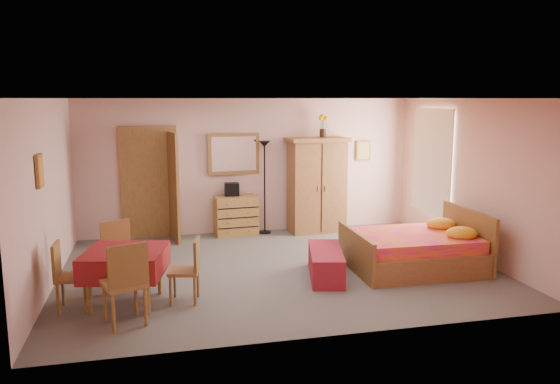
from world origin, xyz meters
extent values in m
plane|color=#67615B|center=(0.00, 0.00, 0.00)|extent=(6.50, 6.50, 0.00)
plane|color=brown|center=(0.00, 0.00, 2.60)|extent=(6.50, 6.50, 0.00)
cube|color=#D9A79D|center=(0.00, 2.50, 1.30)|extent=(6.50, 0.10, 2.60)
cube|color=#D9A79D|center=(0.00, -2.50, 1.30)|extent=(6.50, 0.10, 2.60)
cube|color=#D9A79D|center=(-3.25, 0.00, 1.30)|extent=(0.10, 5.00, 2.60)
cube|color=#D9A79D|center=(3.25, 0.00, 1.30)|extent=(0.10, 5.00, 2.60)
cube|color=#9E6B35|center=(-1.90, 2.47, 1.02)|extent=(1.06, 0.12, 2.15)
cube|color=white|center=(3.21, 1.20, 1.45)|extent=(0.08, 1.40, 1.95)
cube|color=orange|center=(-3.22, -0.60, 1.70)|extent=(0.04, 0.32, 0.42)
cube|color=#D8BF59|center=(2.35, 2.47, 1.55)|extent=(0.30, 0.04, 0.40)
cube|color=#AB7A3A|center=(-0.30, 2.26, 0.38)|extent=(0.83, 0.46, 0.76)
cube|color=white|center=(-0.30, 2.47, 1.55)|extent=(1.01, 0.13, 0.80)
cube|color=black|center=(-0.38, 2.29, 0.89)|extent=(0.27, 0.20, 0.25)
cube|color=black|center=(0.26, 2.28, 0.90)|extent=(0.23, 0.23, 1.80)
cube|color=#915C31|center=(1.28, 2.18, 0.93)|extent=(1.23, 0.70, 1.85)
cube|color=yellow|center=(1.41, 2.24, 2.08)|extent=(0.19, 0.19, 0.45)
cube|color=#DA1566|center=(2.02, -0.46, 0.45)|extent=(1.98, 1.58, 0.90)
cube|color=maroon|center=(0.59, -0.55, 0.21)|extent=(0.73, 1.30, 0.41)
cube|color=maroon|center=(-2.22, -0.98, 0.35)|extent=(1.15, 1.15, 0.71)
cube|color=#9C6935|center=(-2.21, -1.63, 0.50)|extent=(0.58, 0.58, 1.00)
cube|color=#AD6E3A|center=(-2.30, -0.35, 0.46)|extent=(0.56, 0.56, 0.92)
cube|color=olive|center=(-2.85, -1.02, 0.43)|extent=(0.40, 0.40, 0.86)
cube|color=#946132|center=(-1.49, -1.06, 0.42)|extent=(0.45, 0.45, 0.83)
camera|label=1|loc=(-1.84, -7.90, 2.60)|focal=35.00mm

